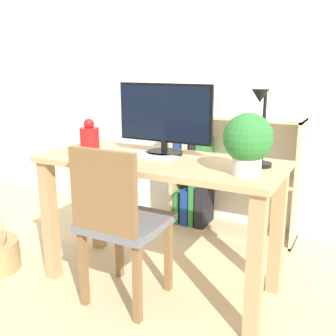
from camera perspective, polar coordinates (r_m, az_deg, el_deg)
name	(u,v)px	position (r m, az deg, el deg)	size (l,w,h in m)	color
ground_plane	(160,283)	(2.37, -1.15, -16.28)	(10.00, 10.00, 0.00)	#CCB284
wall_back	(228,54)	(3.01, 8.75, 16.05)	(8.00, 0.05, 2.60)	silver
desk	(160,187)	(2.13, -1.23, -2.81)	(1.31, 0.56, 0.74)	tan
monitor	(164,117)	(2.17, -0.52, 7.47)	(0.56, 0.21, 0.39)	black
keyboard	(149,157)	(2.11, -2.79, 1.67)	(0.31, 0.11, 0.02)	#B2B2B7
vase	(90,137)	(2.34, -11.31, 4.43)	(0.11, 0.11, 0.18)	red
desk_lamp	(261,121)	(1.89, 13.35, 6.65)	(0.10, 0.19, 0.38)	black
potted_plant	(248,141)	(1.79, 11.50, 3.83)	(0.22, 0.22, 0.28)	silver
chair	(119,220)	(2.00, -7.10, -7.49)	(0.40, 0.40, 0.85)	slate
bookshelf	(212,178)	(2.97, 6.36, -1.49)	(0.93, 0.28, 0.88)	#D8BC8C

